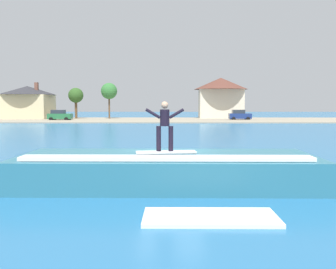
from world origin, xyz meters
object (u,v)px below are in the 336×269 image
(car_near_shore, at_px, (60,115))
(tree_short_bushy, at_px, (109,91))
(house_with_chimney, at_px, (28,101))
(house_gabled_white, at_px, (221,94))
(wave_crest, at_px, (167,169))
(tree_tall_bare, at_px, (76,96))
(car_far_shore, at_px, (240,115))
(surfboard, at_px, (166,152))
(surfer, at_px, (165,123))

(car_near_shore, xyz_separation_m, tree_short_bushy, (7.50, 6.11, 4.27))
(house_with_chimney, height_order, house_gabled_white, house_gabled_white)
(house_gabled_white, bearing_deg, tree_short_bushy, -172.62)
(wave_crest, xyz_separation_m, tree_tall_bare, (-17.76, 58.60, 3.82))
(tree_short_bushy, bearing_deg, car_far_shore, -10.59)
(tree_tall_bare, bearing_deg, house_with_chimney, -179.02)
(car_near_shore, distance_m, house_with_chimney, 10.10)
(tree_tall_bare, height_order, tree_short_bushy, tree_short_bushy)
(tree_short_bushy, bearing_deg, wave_crest, -78.84)
(car_far_shore, relative_size, tree_tall_bare, 0.65)
(car_far_shore, bearing_deg, surfboard, -102.36)
(surfboard, distance_m, tree_short_bushy, 60.18)
(car_near_shore, bearing_deg, tree_short_bushy, 39.18)
(surfer, xyz_separation_m, car_far_shore, (11.99, 54.49, -1.25))
(surfboard, height_order, house_with_chimney, house_with_chimney)
(house_with_chimney, bearing_deg, tree_tall_bare, 0.98)
(surfer, xyz_separation_m, house_with_chimney, (-26.64, 58.82, 1.28))
(wave_crest, xyz_separation_m, surfboard, (-0.03, -0.43, 0.66))
(surfer, relative_size, car_near_shore, 0.42)
(wave_crest, xyz_separation_m, surfer, (-0.07, -0.37, 1.63))
(surfer, bearing_deg, wave_crest, 79.15)
(house_gabled_white, bearing_deg, wave_crest, -98.81)
(wave_crest, relative_size, car_near_shore, 2.59)
(car_far_shore, bearing_deg, wave_crest, -102.42)
(car_far_shore, distance_m, tree_tall_bare, 30.21)
(car_near_shore, relative_size, house_with_chimney, 0.38)
(surfer, distance_m, car_near_shore, 56.08)
(house_with_chimney, distance_m, tree_tall_bare, 9.00)
(car_far_shore, distance_m, house_with_chimney, 38.96)
(house_gabled_white, bearing_deg, car_far_shore, -71.11)
(surfer, relative_size, tree_short_bushy, 0.25)
(house_gabled_white, relative_size, tree_short_bushy, 1.51)
(car_far_shore, xyz_separation_m, tree_tall_bare, (-29.68, 4.49, 3.44))
(wave_crest, relative_size, surfer, 6.12)
(tree_short_bushy, bearing_deg, car_near_shore, -140.82)
(house_with_chimney, bearing_deg, surfer, -65.63)
(car_near_shore, xyz_separation_m, house_with_chimney, (-7.68, 6.06, 2.53))
(wave_crest, bearing_deg, tree_tall_bare, 106.86)
(car_near_shore, distance_m, tree_short_bushy, 10.57)
(wave_crest, relative_size, house_gabled_white, 1.01)
(surfboard, bearing_deg, car_near_shore, 109.79)
(surfboard, xyz_separation_m, car_near_shore, (-19.01, 52.82, -0.27))
(wave_crest, relative_size, tree_short_bushy, 1.52)
(wave_crest, height_order, tree_short_bushy, tree_short_bushy)
(wave_crest, xyz_separation_m, house_gabled_white, (9.49, 61.22, 4.17))
(surfboard, bearing_deg, wave_crest, 86.12)
(house_with_chimney, bearing_deg, car_far_shore, -6.40)
(surfboard, bearing_deg, tree_tall_bare, 106.72)
(house_gabled_white, height_order, tree_short_bushy, house_gabled_white)
(tree_short_bushy, bearing_deg, surfer, -78.98)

